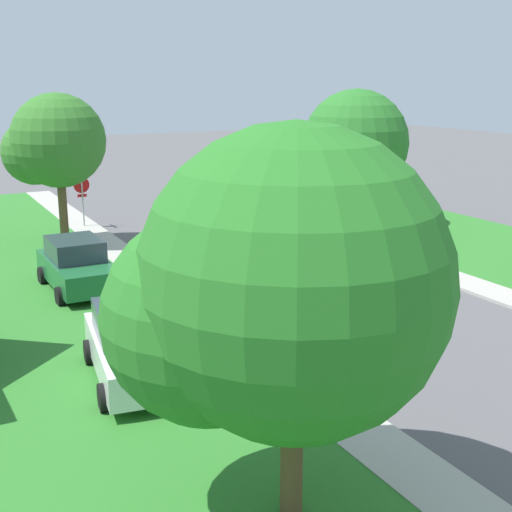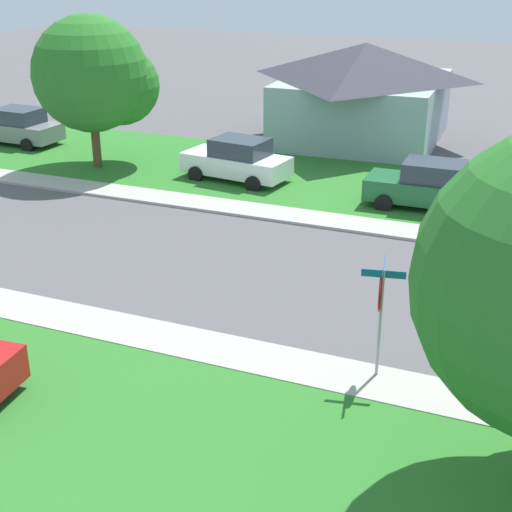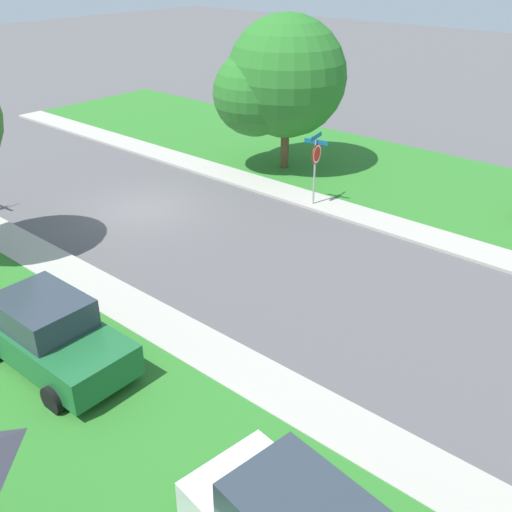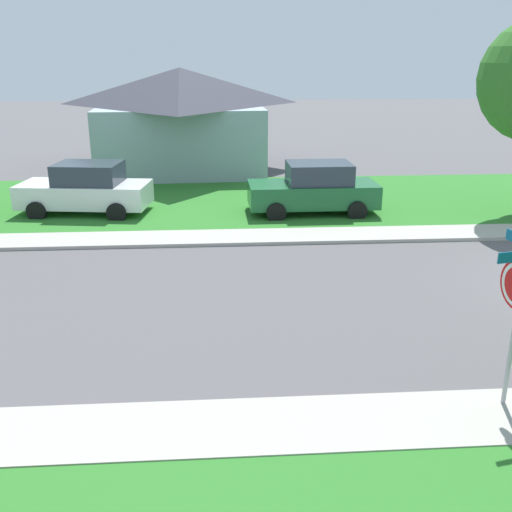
% 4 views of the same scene
% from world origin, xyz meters
% --- Properties ---
extents(ground_plane, '(120.00, 120.00, 0.00)m').
position_xyz_m(ground_plane, '(0.00, 0.00, 0.00)').
color(ground_plane, '#565456').
extents(sidewalk_east, '(1.40, 56.00, 0.10)m').
position_xyz_m(sidewalk_east, '(4.70, 12.00, 0.05)').
color(sidewalk_east, '#ADA89E').
rests_on(sidewalk_east, ground).
extents(lawn_east, '(8.00, 56.00, 0.08)m').
position_xyz_m(lawn_east, '(9.40, 12.00, 0.04)').
color(lawn_east, '#2D7528').
rests_on(lawn_east, ground).
extents(sidewalk_west, '(1.40, 56.00, 0.10)m').
position_xyz_m(sidewalk_west, '(-4.70, 12.00, 0.05)').
color(sidewalk_west, '#ADA89E').
rests_on(sidewalk_west, ground).
extents(stop_sign_near_corner, '(0.92, 0.92, 2.77)m').
position_xyz_m(stop_sign_near_corner, '(4.68, -4.36, 1.88)').
color(stop_sign_near_corner, '#9E9EA3').
rests_on(stop_sign_near_corner, ground).
extents(stop_sign_far_corner, '(0.91, 0.91, 2.77)m').
position_xyz_m(stop_sign_far_corner, '(-4.40, 4.65, 1.89)').
color(stop_sign_far_corner, '#9E9EA3').
rests_on(stop_sign_far_corner, ground).
extents(car_green_behind_trees, '(2.08, 4.32, 1.76)m').
position_xyz_m(car_green_behind_trees, '(7.36, 5.67, 0.87)').
color(car_green_behind_trees, '#1E6033').
rests_on(car_green_behind_trees, ground).
extents(car_white_near_corner, '(2.47, 4.50, 1.76)m').
position_xyz_m(car_white_near_corner, '(7.87, 13.36, 0.87)').
color(car_white_near_corner, white).
rests_on(car_white_near_corner, ground).
extents(tree_across_left, '(5.06, 4.71, 6.32)m').
position_xyz_m(tree_across_left, '(7.56, 19.41, 3.81)').
color(tree_across_left, brown).
rests_on(tree_across_left, ground).
extents(tree_sidewalk_far, '(4.18, 3.88, 6.38)m').
position_xyz_m(tree_sidewalk_far, '(6.50, -1.28, 4.30)').
color(tree_sidewalk_far, brown).
rests_on(tree_sidewalk_far, ground).
extents(tree_sidewalk_mid, '(5.35, 4.98, 6.48)m').
position_xyz_m(tree_sidewalk_mid, '(-6.73, 0.97, 3.82)').
color(tree_sidewalk_mid, brown).
rests_on(tree_sidewalk_mid, ground).
extents(fire_hydrant, '(0.38, 0.22, 0.83)m').
position_xyz_m(fire_hydrant, '(6.22, -1.21, 0.44)').
color(fire_hydrant, gold).
rests_on(fire_hydrant, ground).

